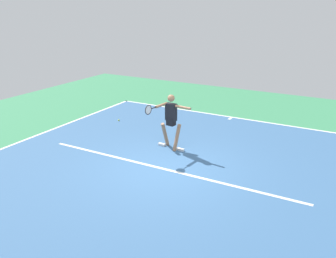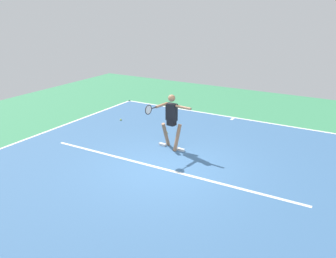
% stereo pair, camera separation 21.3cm
% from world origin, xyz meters
% --- Properties ---
extents(ground_plane, '(21.01, 21.01, 0.00)m').
position_xyz_m(ground_plane, '(0.00, 0.00, 0.00)').
color(ground_plane, '#388456').
extents(court_surface, '(10.50, 11.04, 0.00)m').
position_xyz_m(court_surface, '(0.00, 0.00, 0.00)').
color(court_surface, '#38608E').
rests_on(court_surface, ground_plane).
extents(court_line_baseline_near, '(10.50, 0.10, 0.01)m').
position_xyz_m(court_line_baseline_near, '(0.00, -5.47, 0.00)').
color(court_line_baseline_near, white).
rests_on(court_line_baseline_near, ground_plane).
extents(court_line_sideline_right, '(0.10, 11.04, 0.01)m').
position_xyz_m(court_line_sideline_right, '(5.20, 0.00, 0.00)').
color(court_line_sideline_right, white).
rests_on(court_line_sideline_right, ground_plane).
extents(court_line_service, '(7.87, 0.10, 0.01)m').
position_xyz_m(court_line_service, '(0.00, 0.05, 0.00)').
color(court_line_service, white).
rests_on(court_line_service, ground_plane).
extents(court_line_centre_mark, '(0.10, 0.30, 0.01)m').
position_xyz_m(court_line_centre_mark, '(0.00, -5.27, 0.00)').
color(court_line_centre_mark, white).
rests_on(court_line_centre_mark, ground_plane).
extents(tennis_player, '(1.19, 1.24, 1.76)m').
position_xyz_m(tennis_player, '(0.57, -1.36, 1.00)').
color(tennis_player, '#9E7051').
rests_on(tennis_player, ground_plane).
extents(tennis_ball_near_player, '(0.07, 0.07, 0.07)m').
position_xyz_m(tennis_ball_near_player, '(3.69, -2.85, 0.03)').
color(tennis_ball_near_player, '#C6E53D').
rests_on(tennis_ball_near_player, ground_plane).
extents(tennis_ball_by_sideline, '(0.07, 0.07, 0.07)m').
position_xyz_m(tennis_ball_by_sideline, '(1.39, -2.48, 0.03)').
color(tennis_ball_by_sideline, '#CCE033').
rests_on(tennis_ball_by_sideline, ground_plane).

